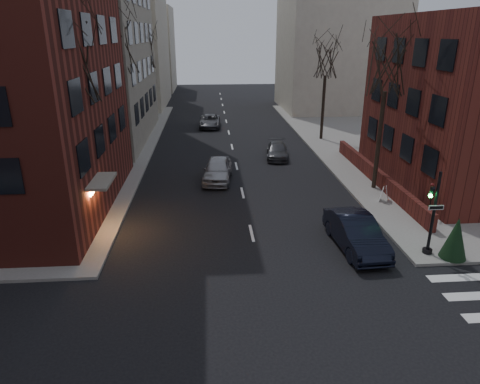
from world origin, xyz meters
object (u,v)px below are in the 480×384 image
streetlamp_far (154,85)px  car_lane_far (210,121)px  car_lane_silver (218,170)px  tree_left_b (116,46)px  streetlamp_near (121,119)px  tree_right_a (388,65)px  tree_right_b (326,59)px  tree_left_c (143,51)px  sandwich_board (384,194)px  evergreen_shrub (456,238)px  traffic_signal (431,219)px  parked_sedan (356,233)px  tree_left_a (69,63)px  car_lane_gray (277,151)px

streetlamp_far → car_lane_far: bearing=-27.1°
streetlamp_far → car_lane_far: size_ratio=1.30×
car_lane_silver → tree_left_b: bearing=150.2°
streetlamp_near → car_lane_far: size_ratio=1.30×
tree_right_a → tree_right_b: tree_right_a is taller
tree_left_c → sandwich_board: size_ratio=10.99×
tree_right_b → evergreen_shrub: size_ratio=4.65×
traffic_signal → parked_sedan: size_ratio=0.81×
tree_left_a → sandwich_board: (17.34, 1.63, -7.88)m
streetlamp_near → car_lane_silver: size_ratio=1.33×
tree_left_c → streetlamp_near: bearing=-88.1°
streetlamp_near → sandwich_board: bearing=-20.8°
car_lane_silver → sandwich_board: 11.26m
streetlamp_far → car_lane_gray: 20.08m
tree_right_b → streetlamp_far: 20.01m
streetlamp_near → car_lane_far: bearing=69.6°
tree_right_b → evergreen_shrub: 24.37m
streetlamp_near → car_lane_far: 18.28m
tree_right_b → car_lane_gray: 10.53m
parked_sedan → tree_left_c: bearing=110.7°
tree_left_b → car_lane_silver: 12.13m
tree_left_a → streetlamp_far: bearing=88.8°
tree_left_b → tree_left_c: size_ratio=1.11×
traffic_signal → sandwich_board: (0.60, 6.64, -1.32)m
sandwich_board → tree_right_a: bearing=107.7°
streetlamp_far → sandwich_board: 31.44m
tree_left_c → car_lane_gray: size_ratio=2.29×
tree_left_a → streetlamp_far: tree_left_a is taller
traffic_signal → tree_right_a: tree_right_a is taller
traffic_signal → car_lane_gray: (-4.39, 17.12, -1.29)m
car_lane_gray → evergreen_shrub: evergreen_shrub is taller
tree_left_a → tree_right_a: (17.60, 4.00, -0.44)m
tree_right_a → car_lane_gray: tree_right_a is taller
traffic_signal → parked_sedan: traffic_signal is taller
tree_left_a → tree_left_c: bearing=90.0°
tree_left_c → streetlamp_far: (0.60, 2.00, -3.79)m
car_lane_silver → car_lane_far: bearing=98.0°
tree_left_c → evergreen_shrub: 36.80m
parked_sedan → tree_left_a: bearing=159.9°
tree_left_b → streetlamp_far: (0.60, 16.00, -4.68)m
car_lane_far → tree_left_b: bearing=-115.5°
streetlamp_near → car_lane_silver: 7.61m
traffic_signal → streetlamp_near: 20.86m
tree_right_a → tree_left_b: bearing=155.6°
car_lane_far → evergreen_shrub: (10.89, -30.30, 0.47)m
streetlamp_near → streetlamp_far: same height
parked_sedan → tree_left_b: bearing=126.7°
parked_sedan → car_lane_far: 29.59m
tree_left_b → streetlamp_far: size_ratio=1.72×
streetlamp_far → car_lane_silver: size_ratio=1.33×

